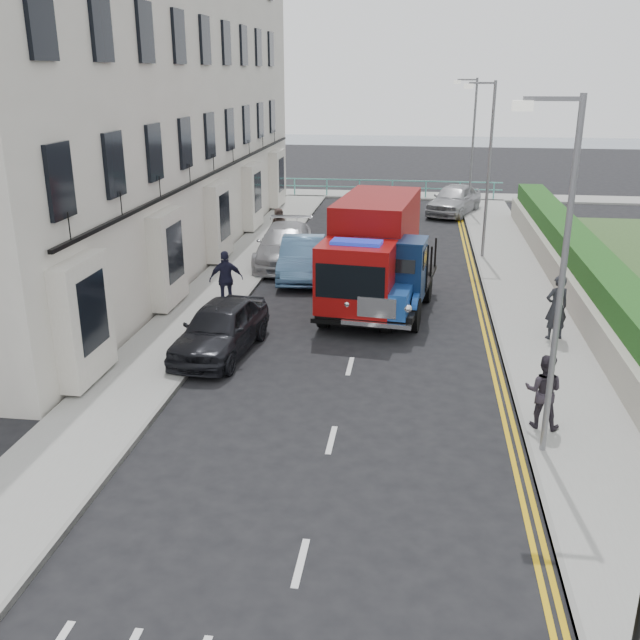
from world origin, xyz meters
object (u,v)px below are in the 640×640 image
(bedford_lorry, at_px, (389,282))
(parked_car_front, at_px, (220,328))
(lamp_near, at_px, (557,263))
(red_lorry, at_px, (373,250))
(pedestrian_east_near, at_px, (556,307))
(lamp_far, at_px, (471,138))
(lamp_mid, at_px, (486,160))

(bedford_lorry, height_order, parked_car_front, bedford_lorry)
(lamp_near, distance_m, red_lorry, 10.46)
(bedford_lorry, height_order, pedestrian_east_near, bedford_lorry)
(lamp_near, relative_size, pedestrian_east_near, 3.74)
(lamp_far, xyz_separation_m, pedestrian_east_near, (1.40, -19.45, -2.94))
(lamp_mid, height_order, parked_car_front, lamp_mid)
(lamp_near, xyz_separation_m, parked_car_front, (-7.78, 4.45, -3.27))
(red_lorry, bearing_deg, lamp_near, -60.43)
(bedford_lorry, bearing_deg, red_lorry, 120.41)
(lamp_mid, xyz_separation_m, pedestrian_east_near, (1.40, -9.45, -2.94))
(lamp_mid, distance_m, parked_car_front, 14.30)
(red_lorry, xyz_separation_m, pedestrian_east_near, (5.40, -2.87, -0.78))
(lamp_far, height_order, pedestrian_east_near, lamp_far)
(lamp_near, height_order, bedford_lorry, lamp_near)
(lamp_far, bearing_deg, pedestrian_east_near, -85.87)
(lamp_mid, xyz_separation_m, red_lorry, (-4.00, -6.57, -2.16))
(bedford_lorry, bearing_deg, parked_car_front, -134.61)
(lamp_far, bearing_deg, lamp_mid, -90.00)
(red_lorry, relative_size, pedestrian_east_near, 3.63)
(lamp_near, height_order, lamp_mid, same)
(bedford_lorry, bearing_deg, lamp_mid, 74.36)
(parked_car_front, bearing_deg, lamp_near, -23.57)
(lamp_mid, bearing_deg, bedford_lorry, -112.65)
(lamp_mid, xyz_separation_m, bedford_lorry, (-3.36, -8.05, -2.81))
(bedford_lorry, bearing_deg, lamp_near, -60.08)
(bedford_lorry, relative_size, parked_car_front, 1.32)
(parked_car_front, bearing_deg, lamp_far, 76.38)
(lamp_mid, bearing_deg, pedestrian_east_near, -81.55)
(lamp_far, bearing_deg, parked_car_front, -109.85)
(lamp_near, xyz_separation_m, lamp_mid, (0.00, 16.00, 0.00))
(lamp_mid, height_order, pedestrian_east_near, lamp_mid)
(lamp_near, relative_size, parked_car_front, 1.65)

